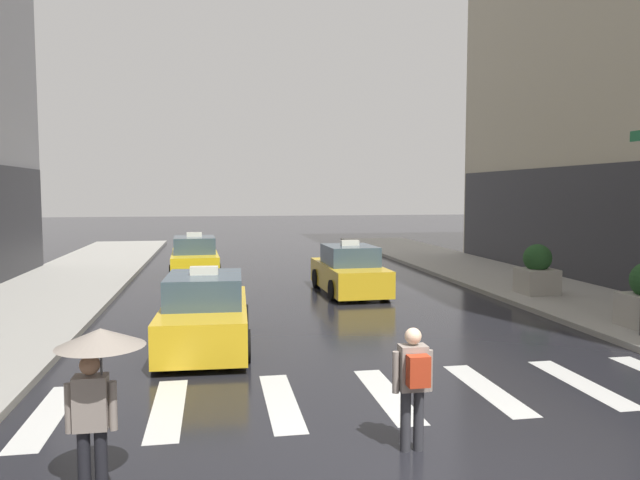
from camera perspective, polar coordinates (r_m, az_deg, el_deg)
name	(u,v)px	position (r m, az deg, el deg)	size (l,w,h in m)	color
ground_plane	(458,478)	(7.91, 12.98, -21.16)	(160.00, 160.00, 0.00)	black
crosswalk_markings	(387,395)	(10.52, 6.38, -14.38)	(11.30, 2.80, 0.01)	silver
taxi_lead	(205,314)	(13.57, -10.86, -6.95)	(2.06, 4.60, 1.80)	gold
taxi_second	(349,272)	(20.38, 2.78, -3.02)	(2.02, 4.58, 1.80)	gold
taxi_third	(195,259)	(24.83, -11.81, -1.75)	(2.06, 4.60, 1.80)	yellow
pedestrian_with_umbrella	(97,367)	(7.12, -20.39, -11.21)	(0.96, 0.96, 1.94)	black
pedestrian_with_backpack	(413,380)	(8.15, 8.86, -12.96)	(0.55, 0.43, 1.65)	#333338
planter_mid_block	(537,271)	(20.58, 19.91, -2.80)	(1.10, 1.10, 1.60)	#A8A399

